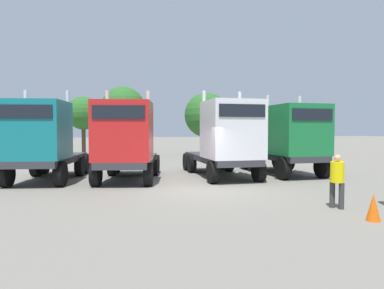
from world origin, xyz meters
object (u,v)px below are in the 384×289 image
Objects in this scene: semi_truck_white at (227,139)px; traffic_cone_near at (373,207)px; semi_truck_red at (126,141)px; semi_truck_teal at (42,141)px; semi_truck_green at (292,139)px; visitor_in_hivis at (337,177)px.

semi_truck_white reaches higher than traffic_cone_near.
semi_truck_white reaches higher than semi_truck_red.
semi_truck_teal is 0.93× the size of semi_truck_white.
semi_truck_green is (12.00, -1.07, 0.01)m from semi_truck_teal.
semi_truck_teal is 13.20m from traffic_cone_near.
semi_truck_white is at bearing 95.38° from traffic_cone_near.
semi_truck_teal is 1.05× the size of semi_truck_green.
semi_truck_red is at bearing 102.26° from visitor_in_hivis.
semi_truck_red is 8.52× the size of traffic_cone_near.
traffic_cone_near is at bearing 56.44° from semi_truck_teal.
semi_truck_green is (3.56, 0.06, -0.04)m from semi_truck_white.
semi_truck_white is (4.83, -0.21, 0.09)m from semi_truck_red.
semi_truck_white reaches higher than semi_truck_teal.
visitor_in_hivis is at bearing 53.69° from semi_truck_red.
semi_truck_red reaches higher than traffic_cone_near.
traffic_cone_near is (-0.07, -1.49, -0.58)m from visitor_in_hivis.
visitor_in_hivis is (9.28, -7.84, -0.96)m from semi_truck_teal.
semi_truck_green is 3.53× the size of visitor_in_hivis.
visitor_in_hivis is (0.85, -6.72, -1.01)m from semi_truck_white.
visitor_in_hivis is at bearing 61.63° from semi_truck_teal.
semi_truck_green is 7.36m from visitor_in_hivis.
visitor_in_hivis is at bearing 9.91° from semi_truck_white.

